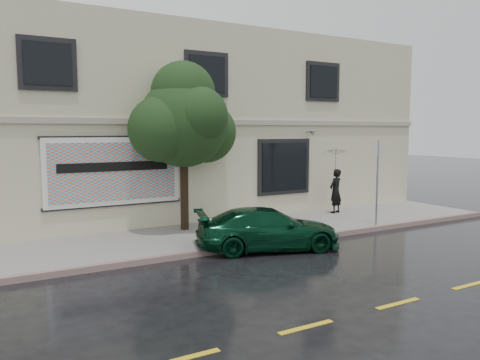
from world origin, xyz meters
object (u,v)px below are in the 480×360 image
pedestrian (336,191)px  street_tree (183,123)px  car (268,229)px  fire_hydrant (208,232)px

pedestrian → street_tree: street_tree is taller
car → street_tree: street_tree is taller
pedestrian → street_tree: bearing=-18.8°
car → pedestrian: pedestrian is taller
car → fire_hydrant: car is taller
street_tree → fire_hydrant: bearing=-97.5°
car → fire_hydrant: size_ratio=4.93×
pedestrian → street_tree: size_ratio=0.35×
street_tree → pedestrian: bearing=-0.5°
car → street_tree: (-1.26, 2.98, 2.95)m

